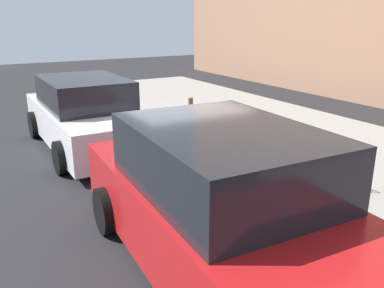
% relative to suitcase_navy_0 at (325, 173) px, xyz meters
% --- Properties ---
extents(ground_plane, '(40.00, 40.00, 0.00)m').
position_rel_suitcase_navy_0_xyz_m(ground_plane, '(3.62, 0.67, -0.42)').
color(ground_plane, black).
extents(sidewalk_curb, '(18.00, 5.00, 0.14)m').
position_rel_suitcase_navy_0_xyz_m(sidewalk_curb, '(3.62, -1.83, -0.35)').
color(sidewalk_curb, gray).
rests_on(sidewalk_curb, ground_plane).
extents(suitcase_navy_0, '(0.40, 0.26, 0.78)m').
position_rel_suitcase_navy_0_xyz_m(suitcase_navy_0, '(0.00, 0.00, 0.00)').
color(suitcase_navy_0, navy).
rests_on(suitcase_navy_0, sidewalk_curb).
extents(suitcase_olive_1, '(0.47, 0.30, 0.84)m').
position_rel_suitcase_navy_0_xyz_m(suitcase_olive_1, '(0.49, 0.01, 0.00)').
color(suitcase_olive_1, '#59601E').
rests_on(suitcase_olive_1, sidewalk_curb).
extents(suitcase_black_2, '(0.47, 0.25, 0.87)m').
position_rel_suitcase_navy_0_xyz_m(suitcase_black_2, '(1.02, -0.11, 0.05)').
color(suitcase_black_2, black).
rests_on(suitcase_black_2, sidewalk_curb).
extents(suitcase_silver_3, '(0.42, 0.26, 0.57)m').
position_rel_suitcase_navy_0_xyz_m(suitcase_silver_3, '(1.53, -0.02, -0.02)').
color(suitcase_silver_3, '#9EA0A8').
rests_on(suitcase_silver_3, sidewalk_curb).
extents(suitcase_red_4, '(0.46, 0.25, 0.89)m').
position_rel_suitcase_navy_0_xyz_m(suitcase_red_4, '(2.04, -0.11, 0.01)').
color(suitcase_red_4, red).
rests_on(suitcase_red_4, sidewalk_curb).
extents(suitcase_maroon_5, '(0.36, 0.28, 0.96)m').
position_rel_suitcase_navy_0_xyz_m(suitcase_maroon_5, '(2.51, -0.12, 0.08)').
color(suitcase_maroon_5, maroon).
rests_on(suitcase_maroon_5, sidewalk_curb).
extents(suitcase_teal_6, '(0.47, 0.21, 0.81)m').
position_rel_suitcase_navy_0_xyz_m(suitcase_teal_6, '(2.99, -0.02, 0.01)').
color(suitcase_teal_6, '#0F606B').
rests_on(suitcase_teal_6, sidewalk_curb).
extents(fire_hydrant, '(0.39, 0.21, 0.71)m').
position_rel_suitcase_navy_0_xyz_m(fire_hydrant, '(3.64, -0.07, 0.09)').
color(fire_hydrant, '#99999E').
rests_on(fire_hydrant, sidewalk_curb).
extents(bollard_post, '(0.12, 0.12, 0.82)m').
position_rel_suitcase_navy_0_xyz_m(bollard_post, '(4.14, 0.08, 0.13)').
color(bollard_post, brown).
rests_on(bollard_post, sidewalk_curb).
extents(parked_car_red_0, '(4.67, 2.28, 1.70)m').
position_rel_suitcase_navy_0_xyz_m(parked_car_red_0, '(-0.77, 2.52, 0.37)').
color(parked_car_red_0, '#AD1619').
rests_on(parked_car_red_0, ground_plane).
extents(parked_car_white_1, '(4.47, 2.01, 1.56)m').
position_rel_suitcase_navy_0_xyz_m(parked_car_white_1, '(4.56, 2.52, 0.31)').
color(parked_car_white_1, silver).
rests_on(parked_car_white_1, ground_plane).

